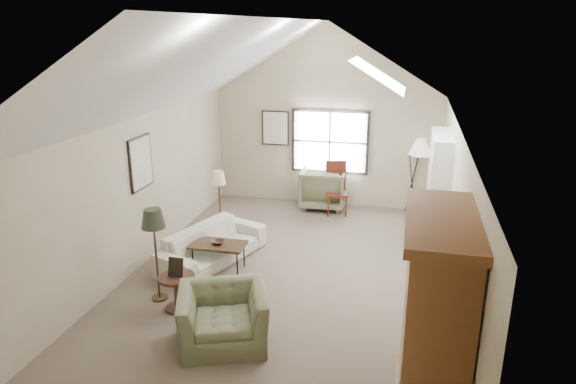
% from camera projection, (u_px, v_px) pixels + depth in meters
% --- Properties ---
extents(room_shell, '(5.01, 8.01, 4.00)m').
position_uv_depth(room_shell, '(281.00, 78.00, 7.17)').
color(room_shell, brown).
rests_on(room_shell, ground).
extents(window, '(1.72, 0.08, 1.42)m').
position_uv_depth(window, '(330.00, 142.00, 11.35)').
color(window, black).
rests_on(window, room_shell).
extents(skylight, '(0.80, 1.20, 0.52)m').
position_uv_depth(skylight, '(380.00, 73.00, 7.71)').
color(skylight, white).
rests_on(skylight, room_shell).
extents(wall_art, '(1.97, 3.71, 0.88)m').
position_uv_depth(wall_art, '(212.00, 145.00, 9.84)').
color(wall_art, black).
rests_on(wall_art, room_shell).
extents(armoire, '(0.60, 1.50, 2.20)m').
position_uv_depth(armoire, '(435.00, 321.00, 5.12)').
color(armoire, brown).
rests_on(armoire, ground).
extents(tv_alcove, '(0.32, 1.30, 2.10)m').
position_uv_depth(tv_alcove, '(437.00, 195.00, 8.76)').
color(tv_alcove, white).
rests_on(tv_alcove, ground).
extents(media_console, '(0.34, 1.18, 0.60)m').
position_uv_depth(media_console, '(432.00, 240.00, 9.03)').
color(media_console, '#382316').
rests_on(media_console, ground).
extents(tv_panel, '(0.05, 0.90, 0.55)m').
position_uv_depth(tv_panel, '(435.00, 207.00, 8.84)').
color(tv_panel, black).
rests_on(tv_panel, media_console).
extents(sofa, '(1.47, 2.24, 0.61)m').
position_uv_depth(sofa, '(212.00, 245.00, 8.83)').
color(sofa, silver).
rests_on(sofa, ground).
extents(armchair_near, '(1.39, 1.31, 0.72)m').
position_uv_depth(armchair_near, '(223.00, 317.00, 6.54)').
color(armchair_near, '#5C6446').
rests_on(armchair_near, ground).
extents(armchair_far, '(1.01, 1.04, 0.91)m').
position_uv_depth(armchair_far, '(323.00, 188.00, 11.43)').
color(armchair_far, '#676949').
rests_on(armchair_far, ground).
extents(coffee_table, '(0.92, 0.52, 0.47)m').
position_uv_depth(coffee_table, '(219.00, 256.00, 8.56)').
color(coffee_table, '#392A17').
rests_on(coffee_table, ground).
extents(bowl, '(0.22, 0.22, 0.05)m').
position_uv_depth(bowl, '(218.00, 242.00, 8.48)').
color(bowl, '#392917').
rests_on(bowl, coffee_table).
extents(side_table, '(0.67, 0.67, 0.52)m').
position_uv_depth(side_table, '(178.00, 293.00, 7.34)').
color(side_table, '#3A2317').
rests_on(side_table, ground).
extents(side_chair, '(0.54, 0.54, 1.14)m').
position_uv_depth(side_chair, '(337.00, 189.00, 11.00)').
color(side_chair, maroon).
rests_on(side_chair, ground).
extents(tripod_lamp, '(0.54, 0.54, 1.70)m').
position_uv_depth(tripod_lamp, '(418.00, 177.00, 10.86)').
color(tripod_lamp, silver).
rests_on(tripod_lamp, ground).
extents(dark_lamp, '(0.45, 0.45, 1.45)m').
position_uv_depth(dark_lamp, '(156.00, 254.00, 7.47)').
color(dark_lamp, black).
rests_on(dark_lamp, ground).
extents(tan_lamp, '(0.33, 0.33, 1.31)m').
position_uv_depth(tan_lamp, '(220.00, 202.00, 9.90)').
color(tan_lamp, tan).
rests_on(tan_lamp, ground).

